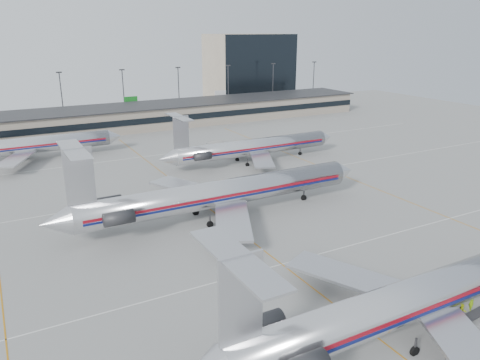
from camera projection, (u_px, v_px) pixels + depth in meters
ground at (336, 306)px, 47.79m from camera, size 260.00×260.00×0.00m
apron_markings at (282, 264)px, 56.15m from camera, size 160.00×0.15×0.02m
terminal at (106, 119)px, 128.73m from camera, size 162.00×17.00×6.25m
light_mast_row at (93, 93)px, 138.78m from camera, size 163.60×0.40×15.28m
distant_building at (249, 68)px, 179.04m from camera, size 30.00×20.00×25.00m
jet_foreground at (414, 298)px, 42.46m from camera, size 47.83×28.16×12.52m
jet_second_row at (215, 194)px, 68.74m from camera, size 50.22×29.57×13.14m
jet_third_row at (250, 147)px, 97.84m from camera, size 41.35×25.43×11.31m
jet_back_row at (18, 146)px, 98.31m from camera, size 42.25×25.99×11.55m
belt_loader at (477, 322)px, 43.97m from camera, size 4.96×2.19×2.55m
ramp_worker_near at (472, 302)px, 46.72m from camera, size 0.81×0.84×1.94m
ramp_worker_far at (462, 312)px, 45.19m from camera, size 1.04×0.96×1.73m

